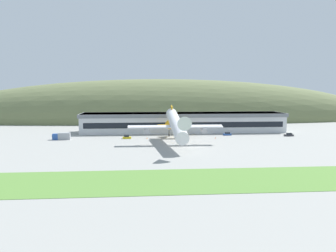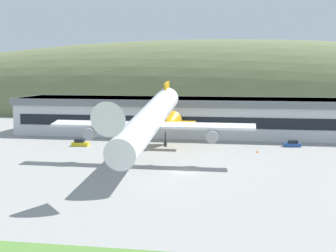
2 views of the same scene
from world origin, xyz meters
name	(u,v)px [view 2 (image 2 of 2)]	position (x,y,z in m)	size (l,w,h in m)	color
ground_plane	(183,172)	(0.00, 0.00, 0.00)	(402.98, 402.98, 0.00)	gray
hill_backdrop	(208,113)	(-5.18, 112.64, 0.00)	(332.62, 64.98, 59.78)	#667047
terminal_building	(212,115)	(1.40, 46.55, 5.67)	(106.82, 18.96, 10.01)	silver
cargo_airplane	(150,121)	(-6.92, 5.49, 8.27)	(38.61, 52.84, 12.69)	silver
service_car_0	(292,144)	(21.24, 30.96, 0.62)	(3.93, 2.21, 1.50)	#264C99
service_car_1	(80,143)	(-27.41, 23.69, 0.66)	(3.95, 1.72, 1.59)	gold
traffic_cone_0	(118,146)	(-18.18, 22.94, 0.28)	(0.52, 0.52, 0.58)	orange
traffic_cone_1	(257,151)	(13.09, 21.50, 0.28)	(0.52, 0.52, 0.58)	orange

